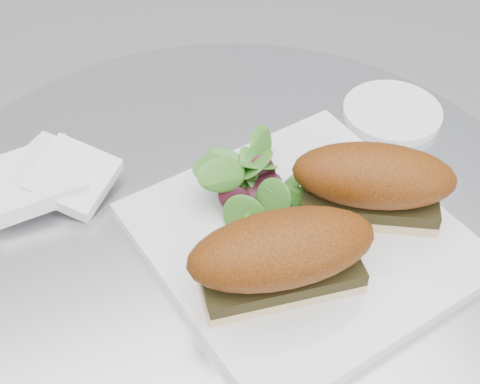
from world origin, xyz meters
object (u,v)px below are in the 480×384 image
(sandwich_left, at_px, (282,255))
(saucer, at_px, (392,112))
(sandwich_right, at_px, (372,182))
(plate, at_px, (302,239))

(sandwich_left, distance_m, saucer, 0.31)
(sandwich_left, relative_size, sandwich_right, 1.04)
(sandwich_left, height_order, sandwich_right, same)
(plate, bearing_deg, saucer, 34.95)
(saucer, bearing_deg, sandwich_right, -131.81)
(sandwich_right, bearing_deg, sandwich_left, -128.77)
(plate, relative_size, sandwich_left, 1.57)
(plate, height_order, sandwich_right, sandwich_right)
(sandwich_left, relative_size, saucer, 1.51)
(plate, xyz_separation_m, sandwich_left, (-0.05, -0.05, 0.05))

